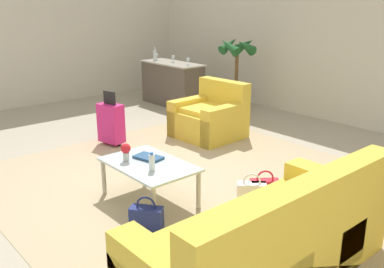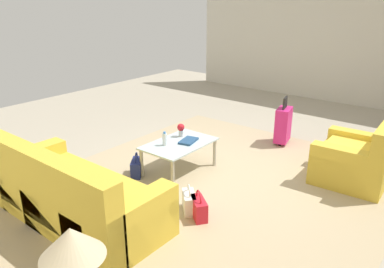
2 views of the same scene
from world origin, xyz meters
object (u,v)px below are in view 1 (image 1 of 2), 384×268
Objects in this scene: coffee_table at (149,168)px; wine_bottle_clear at (155,55)px; bar_console at (172,83)px; suitcase_magenta at (111,123)px; water_bottle at (152,162)px; flower_vase at (126,151)px; couch at (272,246)px; wine_glass_left_of_centre at (173,57)px; handbag_navy at (146,218)px; armchair at (211,119)px; coffee_table_book at (148,157)px; potted_palm at (237,71)px; wine_glass_right_of_centre at (188,60)px; handbag_white at (251,192)px; handbag_red at (265,189)px; wine_glass_leftmost at (156,55)px.

coffee_table is 3.58× the size of wine_bottle_clear.
bar_console is at bearing 138.47° from coffee_table.
water_bottle is at bearing -19.98° from suitcase_magenta.
suitcase_magenta reaches higher than flower_vase.
couch reaches higher than flower_vase.
wine_bottle_clear is (-0.46, -0.14, 0.01)m from wine_glass_left_of_centre.
suitcase_magenta is 2.37× the size of handbag_navy.
bar_console is at bearing 157.16° from armchair.
flower_vase is at bearing -65.02° from armchair.
handbag_navy is (0.62, -0.47, -0.34)m from coffee_table_book.
couch is 3.89m from suitcase_magenta.
potted_palm is (1.30, 0.60, 0.35)m from bar_console.
water_bottle is 4.54m from wine_glass_right_of_centre.
potted_palm is at bearing 136.49° from couch.
suitcase_magenta is (-1.78, 0.85, -0.22)m from flower_vase.
couch reaches higher than armchair.
flower_vase is at bearing -45.01° from wine_glass_left_of_centre.
handbag_white is at bearing 46.29° from coffee_table.
armchair is at bearing 151.02° from handbag_red.
handbag_navy is 1.00× the size of handbag_red.
bar_console is at bearing 138.85° from handbag_navy.
wine_glass_right_of_centre is 0.51× the size of wine_bottle_clear.
coffee_table is at bearing 176.83° from couch.
coffee_table is 0.71× the size of potted_palm.
suitcase_magenta is 2.37× the size of handbag_white.
couch reaches higher than water_bottle.
suitcase_magenta is (-2.00, 0.70, -0.04)m from coffee_table.
wine_bottle_clear reaches higher than water_bottle.
bar_console is at bearing 148.89° from couch.
wine_glass_right_of_centre is (-1.68, 0.93, 0.71)m from armchair.
coffee_table is at bearing 34.29° from flower_vase.
wine_glass_left_of_centre is (0.00, 0.03, 0.55)m from bar_console.
coffee_table_book is (-1.92, 0.18, 0.16)m from couch.
bar_console is 9.79× the size of wine_glass_left_of_centre.
potted_palm reaches higher than wine_glass_leftmost.
bar_console is at bearing 139.14° from water_bottle.
handbag_navy is at bearing -38.36° from coffee_table.
wine_glass_left_of_centre is at bearing -156.39° from potted_palm.
coffee_table is 0.71× the size of bar_console.
wine_glass_left_of_centre is (-3.50, 3.13, 0.62)m from coffee_table.
water_bottle is 5.30m from wine_glass_leftmost.
flower_vase is at bearing -49.65° from wine_glass_right_of_centre.
water_bottle is at bearing 6.79° from flower_vase.
handbag_navy is (4.00, -3.49, -0.34)m from bar_console.
water_bottle is 1.32× the size of wine_glass_right_of_centre.
coffee_table is 2.12m from suitcase_magenta.
coffee_table is 1.27× the size of suitcase_magenta.
water_bottle is (-1.60, 0.00, 0.24)m from couch.
couch is 1.35m from handbag_navy.
bar_console is 0.75m from wine_glass_leftmost.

